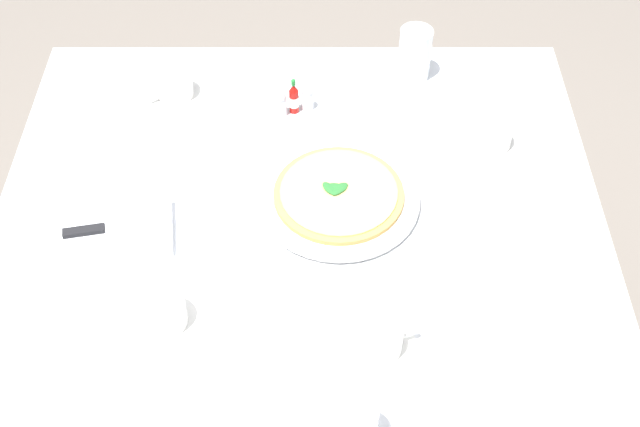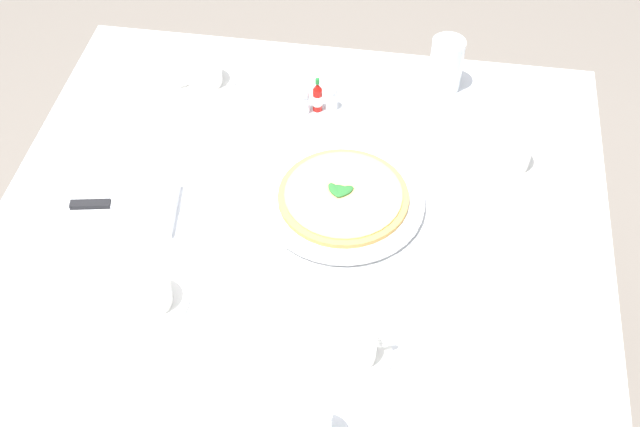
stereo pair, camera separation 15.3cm
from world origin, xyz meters
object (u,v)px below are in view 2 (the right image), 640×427
at_px(napkin_folded, 118,209).
at_px(hot_sauce_bottle, 317,97).
at_px(pizza_plate, 343,201).
at_px(coffee_cup_center_back, 354,347).
at_px(coffee_cup_near_right, 511,156).
at_px(coffee_cup_back_corner, 204,74).
at_px(water_glass_left_edge, 446,67).
at_px(coffee_cup_near_left, 149,293).
at_px(salt_shaker, 331,99).
at_px(pepper_shaker, 304,102).
at_px(pizza, 343,196).
at_px(dinner_knife, 118,203).

bearing_deg(napkin_folded, hot_sauce_bottle, 38.89).
relative_size(pizza_plate, coffee_cup_center_back, 2.36).
xyz_separation_m(coffee_cup_near_right, coffee_cup_back_corner, (-0.66, 0.15, 0.00)).
bearing_deg(napkin_folded, water_glass_left_edge, 30.68).
distance_m(coffee_cup_near_left, napkin_folded, 0.23).
relative_size(coffee_cup_center_back, salt_shaker, 2.32).
distance_m(water_glass_left_edge, hot_sauce_bottle, 0.29).
xyz_separation_m(napkin_folded, pepper_shaker, (0.30, 0.34, 0.02)).
relative_size(salt_shaker, pepper_shaker, 1.00).
relative_size(pizza, coffee_cup_near_right, 1.89).
relative_size(pizza, coffee_cup_back_corner, 1.90).
bearing_deg(salt_shaker, pepper_shaker, -160.35).
height_order(dinner_knife, hot_sauce_bottle, hot_sauce_bottle).
distance_m(water_glass_left_edge, pepper_shaker, 0.32).
relative_size(coffee_cup_back_corner, pepper_shaker, 2.31).
xyz_separation_m(hot_sauce_bottle, salt_shaker, (0.03, 0.01, -0.01)).
distance_m(coffee_cup_near_left, water_glass_left_edge, 0.80).
bearing_deg(hot_sauce_bottle, coffee_cup_near_left, -110.83).
height_order(pizza, pepper_shaker, pepper_shaker).
distance_m(water_glass_left_edge, dinner_knife, 0.75).
relative_size(coffee_cup_near_left, coffee_cup_center_back, 1.01).
xyz_separation_m(coffee_cup_back_corner, dinner_knife, (-0.07, -0.39, -0.00)).
xyz_separation_m(water_glass_left_edge, salt_shaker, (-0.23, -0.11, -0.03)).
bearing_deg(coffee_cup_center_back, pepper_shaker, 107.18).
bearing_deg(coffee_cup_center_back, pizza, 100.61).
bearing_deg(salt_shaker, coffee_cup_center_back, -78.39).
bearing_deg(water_glass_left_edge, pizza_plate, -113.97).
bearing_deg(hot_sauce_bottle, dinner_knife, -133.22).
distance_m(salt_shaker, pepper_shaker, 0.06).
distance_m(coffee_cup_near_right, water_glass_left_edge, 0.27).
bearing_deg(pizza_plate, salt_shaker, 102.84).
distance_m(coffee_cup_near_right, pepper_shaker, 0.44).
bearing_deg(coffee_cup_back_corner, coffee_cup_near_left, -85.03).
xyz_separation_m(coffee_cup_back_corner, napkin_folded, (-0.07, -0.39, -0.02)).
height_order(coffee_cup_back_corner, pepper_shaker, coffee_cup_back_corner).
height_order(pizza_plate, coffee_cup_back_corner, coffee_cup_back_corner).
xyz_separation_m(napkin_folded, salt_shaker, (0.35, 0.36, 0.02)).
height_order(water_glass_left_edge, pepper_shaker, water_glass_left_edge).
distance_m(coffee_cup_near_left, pepper_shaker, 0.56).
xyz_separation_m(coffee_cup_near_left, dinner_knife, (-0.12, 0.19, -0.00)).
bearing_deg(pizza, napkin_folded, -168.72).
height_order(coffee_cup_center_back, coffee_cup_near_right, coffee_cup_center_back).
height_order(coffee_cup_near_right, dinner_knife, coffee_cup_near_right).
relative_size(coffee_cup_near_right, salt_shaker, 2.32).
bearing_deg(dinner_knife, pizza, 0.37).
relative_size(coffee_cup_center_back, hot_sauce_bottle, 1.57).
xyz_separation_m(coffee_cup_near_left, pepper_shaker, (0.18, 0.53, -0.00)).
bearing_deg(coffee_cup_center_back, hot_sauce_bottle, 104.38).
bearing_deg(coffee_cup_near_right, salt_shaker, 162.61).
relative_size(coffee_cup_near_left, napkin_folded, 0.56).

